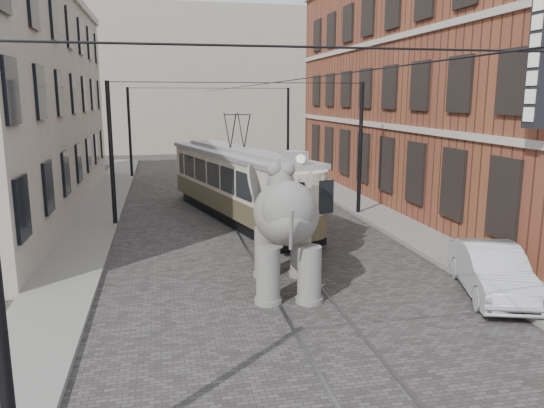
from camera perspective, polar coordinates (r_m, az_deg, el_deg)
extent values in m
plane|color=#464341|center=(17.81, 0.35, -6.06)|extent=(120.00, 120.00, 0.00)
cube|color=slate|center=(19.88, 17.57, -4.52)|extent=(2.00, 60.00, 0.15)
cube|color=slate|center=(17.67, -20.87, -6.72)|extent=(2.00, 60.00, 0.15)
cube|color=brown|center=(29.48, 18.29, 12.10)|extent=(8.00, 26.00, 12.00)
cube|color=gray|center=(56.75, -8.35, 12.93)|extent=(28.00, 10.00, 14.00)
imported|color=#ACACB1|center=(15.79, 22.55, -6.63)|extent=(2.68, 4.44, 1.38)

